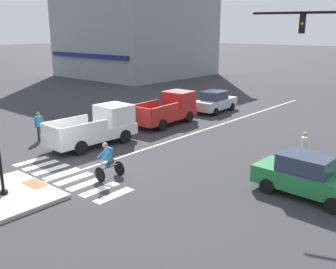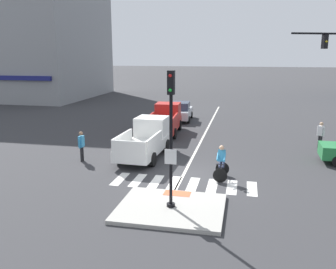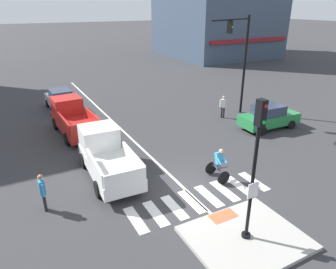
{
  "view_description": "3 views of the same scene",
  "coord_description": "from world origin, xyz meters",
  "px_view_note": "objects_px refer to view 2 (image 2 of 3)",
  "views": [
    {
      "loc": [
        13.63,
        -9.74,
        6.22
      ],
      "look_at": [
        1.33,
        4.43,
        1.07
      ],
      "focal_mm": 40.93,
      "sensor_mm": 36.0,
      "label": 1
    },
    {
      "loc": [
        2.55,
        -16.14,
        5.81
      ],
      "look_at": [
        -1.47,
        2.75,
        1.46
      ],
      "focal_mm": 38.64,
      "sensor_mm": 36.0,
      "label": 2
    },
    {
      "loc": [
        -6.61,
        -10.09,
        7.8
      ],
      "look_at": [
        0.19,
        2.61,
        1.75
      ],
      "focal_mm": 33.13,
      "sensor_mm": 36.0,
      "label": 3
    }
  ],
  "objects_px": {
    "car_silver_westbound_distant": "(181,111)",
    "pedestrian_at_curb_left": "(81,144)",
    "signal_pole": "(171,128)",
    "pedestrian_waiting_far_side": "(321,133)",
    "cyclist": "(221,161)",
    "pickup_truck_white_westbound_near": "(146,139)",
    "pickup_truck_red_westbound_far": "(166,120)"
  },
  "relations": [
    {
      "from": "pedestrian_at_curb_left",
      "to": "signal_pole",
      "type": "bearing_deg",
      "value": -40.78
    },
    {
      "from": "signal_pole",
      "to": "cyclist",
      "type": "bearing_deg",
      "value": 67.21
    },
    {
      "from": "pickup_truck_white_westbound_near",
      "to": "car_silver_westbound_distant",
      "type": "bearing_deg",
      "value": 90.2
    },
    {
      "from": "car_silver_westbound_distant",
      "to": "pedestrian_at_curb_left",
      "type": "relative_size",
      "value": 2.5
    },
    {
      "from": "signal_pole",
      "to": "pickup_truck_white_westbound_near",
      "type": "bearing_deg",
      "value": 112.25
    },
    {
      "from": "car_silver_westbound_distant",
      "to": "pedestrian_at_curb_left",
      "type": "xyz_separation_m",
      "value": [
        -3.14,
        -13.33,
        0.17
      ]
    },
    {
      "from": "cyclist",
      "to": "car_silver_westbound_distant",
      "type": "bearing_deg",
      "value": 107.17
    },
    {
      "from": "pickup_truck_red_westbound_far",
      "to": "pedestrian_at_curb_left",
      "type": "height_order",
      "value": "pickup_truck_red_westbound_far"
    },
    {
      "from": "car_silver_westbound_distant",
      "to": "pickup_truck_red_westbound_far",
      "type": "distance_m",
      "value": 5.25
    },
    {
      "from": "pickup_truck_red_westbound_far",
      "to": "pickup_truck_white_westbound_near",
      "type": "bearing_deg",
      "value": -87.75
    },
    {
      "from": "pickup_truck_red_westbound_far",
      "to": "pedestrian_waiting_far_side",
      "type": "xyz_separation_m",
      "value": [
        10.39,
        -2.43,
        0.0
      ]
    },
    {
      "from": "cyclist",
      "to": "pedestrian_at_curb_left",
      "type": "distance_m",
      "value": 7.8
    },
    {
      "from": "pedestrian_at_curb_left",
      "to": "car_silver_westbound_distant",
      "type": "bearing_deg",
      "value": 76.73
    },
    {
      "from": "signal_pole",
      "to": "pickup_truck_white_westbound_near",
      "type": "relative_size",
      "value": 0.98
    },
    {
      "from": "signal_pole",
      "to": "pickup_truck_white_westbound_near",
      "type": "distance_m",
      "value": 7.9
    },
    {
      "from": "signal_pole",
      "to": "pedestrian_waiting_far_side",
      "type": "xyz_separation_m",
      "value": [
        7.27,
        10.89,
        -2.22
      ]
    },
    {
      "from": "pedestrian_at_curb_left",
      "to": "pickup_truck_red_westbound_far",
      "type": "bearing_deg",
      "value": 70.06
    },
    {
      "from": "car_silver_westbound_distant",
      "to": "cyclist",
      "type": "relative_size",
      "value": 2.49
    },
    {
      "from": "car_silver_westbound_distant",
      "to": "pedestrian_at_curb_left",
      "type": "distance_m",
      "value": 13.7
    },
    {
      "from": "pickup_truck_red_westbound_far",
      "to": "pedestrian_at_curb_left",
      "type": "bearing_deg",
      "value": -109.94
    },
    {
      "from": "cyclist",
      "to": "signal_pole",
      "type": "bearing_deg",
      "value": -112.79
    },
    {
      "from": "car_silver_westbound_distant",
      "to": "pickup_truck_white_westbound_near",
      "type": "relative_size",
      "value": 0.81
    },
    {
      "from": "signal_pole",
      "to": "cyclist",
      "type": "relative_size",
      "value": 3.02
    },
    {
      "from": "cyclist",
      "to": "pedestrian_at_curb_left",
      "type": "relative_size",
      "value": 1.01
    },
    {
      "from": "car_silver_westbound_distant",
      "to": "pedestrian_waiting_far_side",
      "type": "height_order",
      "value": "pedestrian_waiting_far_side"
    },
    {
      "from": "car_silver_westbound_distant",
      "to": "pickup_truck_white_westbound_near",
      "type": "distance_m",
      "value": 11.54
    },
    {
      "from": "pedestrian_at_curb_left",
      "to": "pedestrian_waiting_far_side",
      "type": "height_order",
      "value": "same"
    },
    {
      "from": "car_silver_westbound_distant",
      "to": "cyclist",
      "type": "distance_m",
      "value": 15.37
    },
    {
      "from": "signal_pole",
      "to": "pedestrian_at_curb_left",
      "type": "relative_size",
      "value": 3.04
    },
    {
      "from": "car_silver_westbound_distant",
      "to": "pedestrian_at_curb_left",
      "type": "bearing_deg",
      "value": -103.27
    },
    {
      "from": "cyclist",
      "to": "pedestrian_waiting_far_side",
      "type": "xyz_separation_m",
      "value": [
        5.65,
        7.02,
        0.11
      ]
    },
    {
      "from": "pickup_truck_white_westbound_near",
      "to": "pedestrian_at_curb_left",
      "type": "relative_size",
      "value": 3.09
    }
  ]
}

